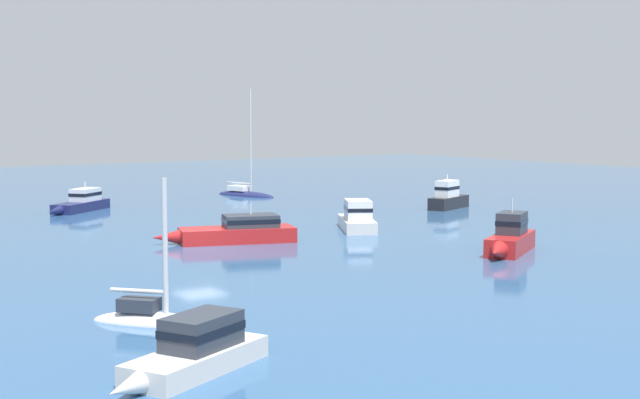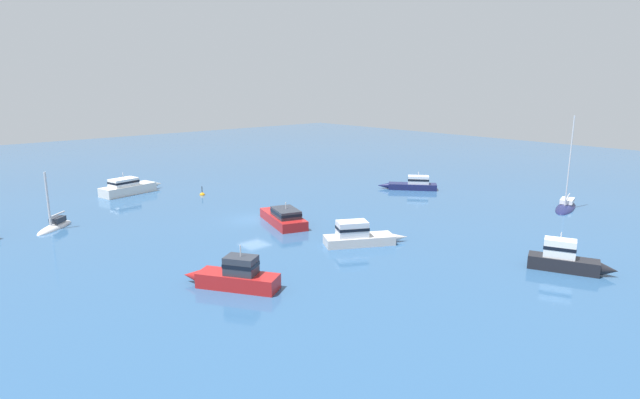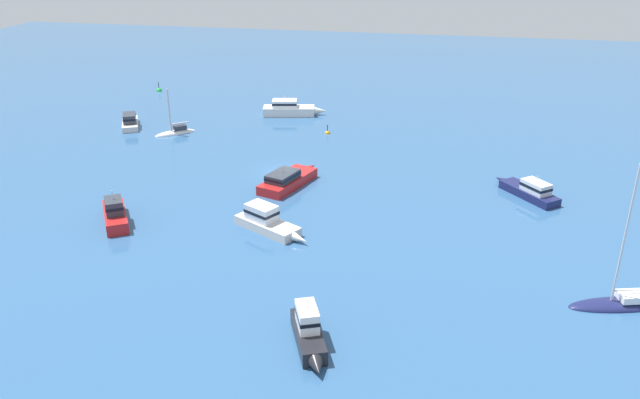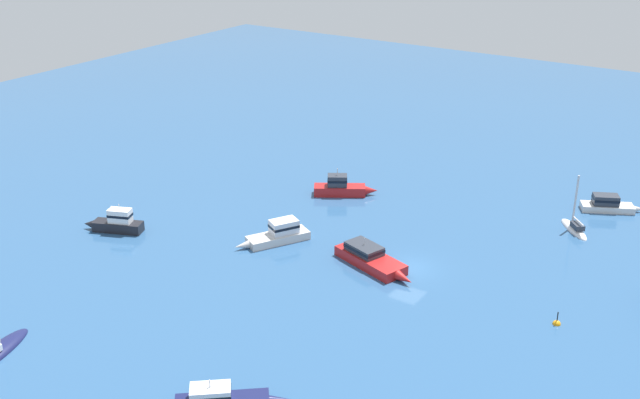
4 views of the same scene
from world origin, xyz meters
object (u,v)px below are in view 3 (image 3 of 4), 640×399
Objects in this scene: cabin_cruiser_2 at (530,190)px; cabin_cruiser_1 at (115,212)px; motor_cruiser at (290,109)px; cabin_cruiser at (130,121)px; launch at (309,332)px; powerboat at (267,221)px; launch_1 at (288,179)px; channel_buoy at (159,91)px; mooring_buoy at (327,133)px; sloop at (622,304)px; yacht at (176,132)px.

cabin_cruiser_1 is at bearing 70.30° from cabin_cruiser_2.
cabin_cruiser is at bearing -165.36° from motor_cruiser.
launch is 0.85× the size of powerboat.
launch_1 is at bearing -88.25° from motor_cruiser.
mooring_buoy is (-14.29, -26.88, 0.00)m from channel_buoy.
cabin_cruiser_1 is 34.88m from cabin_cruiser_2.
mooring_buoy is at bearing -57.22° from cabin_cruiser_1.
motor_cruiser is 1.28× the size of cabin_cruiser_1.
cabin_cruiser_1 is 0.99× the size of cabin_cruiser_2.
launch is at bearing -147.78° from channel_buoy.
sloop is 1.66× the size of cabin_cruiser.
sloop is 1.77× the size of launch.
launch_1 is (9.03, 0.62, -0.10)m from powerboat.
cabin_cruiser_2 is 3.89× the size of channel_buoy.
cabin_cruiser is 0.96× the size of cabin_cruiser_2.
launch is 3.51× the size of channel_buoy.
launch reaches higher than cabin_cruiser_2.
motor_cruiser is 1.27× the size of cabin_cruiser_2.
launch is at bearing 7.48° from sloop.
launch_1 is 5.13× the size of channel_buoy.
cabin_cruiser is at bearing 164.72° from powerboat.
channel_buoy is at bearing 153.91° from powerboat.
launch is at bearing 82.19° from yacht.
yacht is 20.52m from channel_buoy.
cabin_cruiser_2 reaches higher than powerboat.
cabin_cruiser_1 reaches higher than channel_buoy.
sloop is 37.31m from cabin_cruiser_1.
channel_buoy is at bearing 147.48° from motor_cruiser.
cabin_cruiser is 4.55× the size of mooring_buoy.
channel_buoy is (40.12, 14.63, -0.77)m from cabin_cruiser_1.
launch is at bearing -156.09° from cabin_cruiser_1.
sloop is at bearing -101.96° from launch_1.
cabin_cruiser_2 is at bearing -66.92° from launch_1.
motor_cruiser reaches higher than launch_1.
launch reaches higher than cabin_cruiser.
sloop reaches higher than cabin_cruiser_1.
channel_buoy is (16.41, 3.93, -0.65)m from cabin_cruiser.
motor_cruiser is (9.88, -10.81, 0.61)m from yacht.
cabin_cruiser_1 is 42.71m from channel_buoy.
channel_buoy is (52.82, 33.29, -0.83)m from launch.
mooring_buoy is (15.83, -0.58, -0.63)m from launch_1.
yacht reaches higher than channel_buoy.
yacht reaches higher than cabin_cruiser_2.
launch_1 reaches higher than channel_buoy.
powerboat is (-22.74, -23.00, 0.09)m from cabin_cruiser.
cabin_cruiser is 45.17m from cabin_cruiser_2.
cabin_cruiser_2 reaches higher than mooring_buoy.
sloop is 39.40m from mooring_buoy.
yacht is 0.68× the size of launch_1.
cabin_cruiser_1 is (-23.72, -10.70, 0.13)m from cabin_cruiser.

